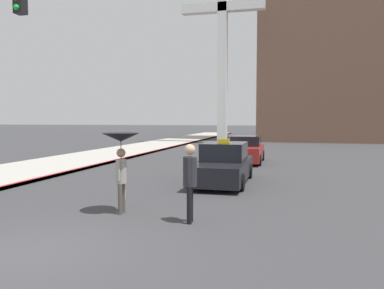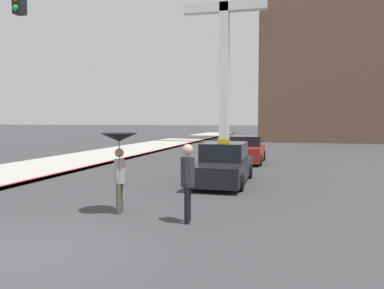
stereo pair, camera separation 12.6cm
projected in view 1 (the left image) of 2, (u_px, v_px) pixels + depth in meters
The scene contains 6 objects.
ground_plane at pixel (35, 252), 6.93m from camera, with size 300.00×300.00×0.00m, color #38383A.
taxi at pixel (224, 165), 14.44m from camera, with size 1.91×4.71×1.71m.
sedan_red at pixel (246, 150), 21.33m from camera, with size 1.91×4.36×1.51m.
pedestrian_with_umbrella at pixel (121, 150), 9.66m from camera, with size 0.97×0.97×2.10m.
pedestrian_man at pixel (190, 175), 8.80m from camera, with size 0.36×0.48×1.87m.
monument_cross at pixel (223, 37), 37.35m from camera, with size 8.30×0.90×18.87m.
Camera 1 is at (4.48, -5.86, 2.44)m, focal length 35.00 mm.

